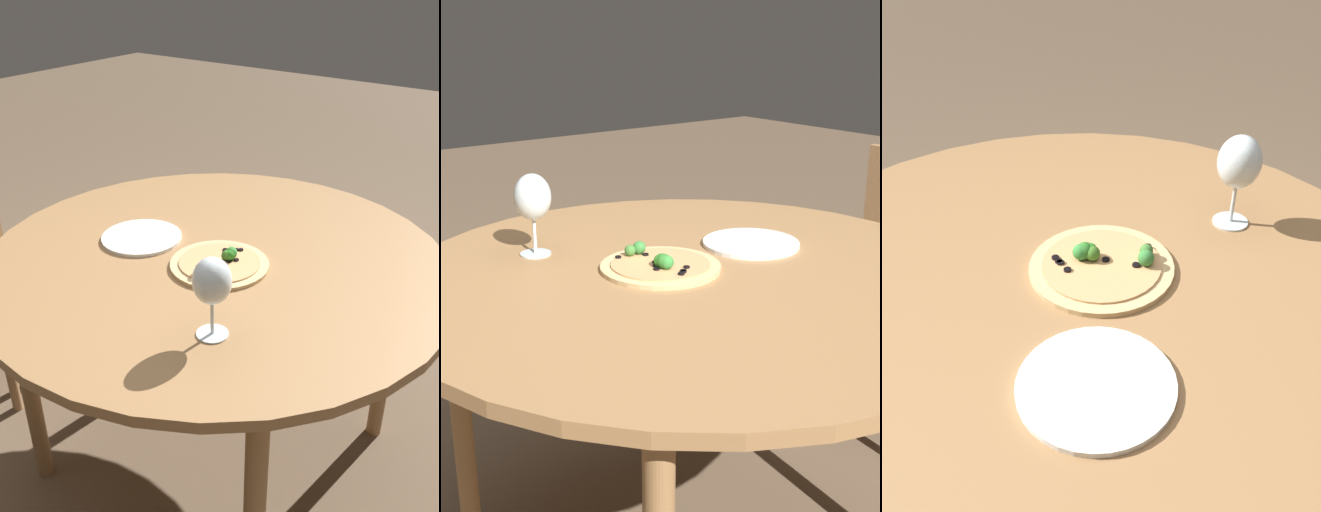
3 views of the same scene
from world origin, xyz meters
TOP-DOWN VIEW (x-y plane):
  - dining_table at (0.00, 0.00)m, footprint 1.28×1.28m
  - pizza at (0.05, 0.05)m, footprint 0.26×0.26m
  - wine_glass at (0.31, 0.22)m, footprint 0.08×0.08m
  - plate_near at (0.05, -0.23)m, footprint 0.23×0.23m

SIDE VIEW (x-z plane):
  - dining_table at x=0.00m, z-range 0.31..1.07m
  - plate_near at x=0.05m, z-range 0.76..0.77m
  - pizza at x=0.05m, z-range 0.75..0.79m
  - wine_glass at x=0.31m, z-range 0.80..0.99m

